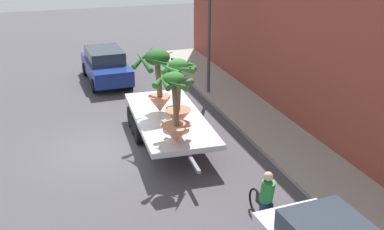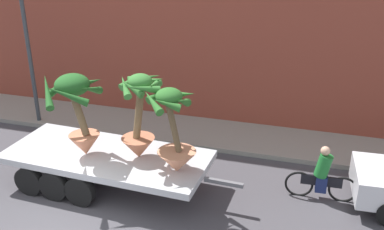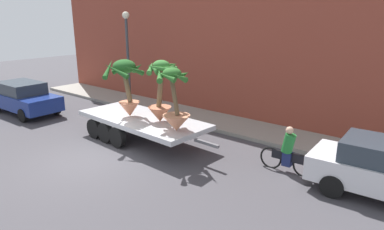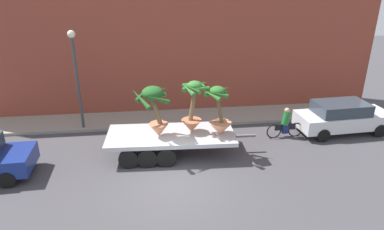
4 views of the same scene
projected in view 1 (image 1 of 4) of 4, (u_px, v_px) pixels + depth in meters
The scene contains 10 objects.
ground_plane at pixel (104, 150), 16.19m from camera, with size 60.00×60.00×0.00m, color #423F44.
sidewalk at pixel (266, 126), 17.92m from camera, with size 24.00×2.20×0.15m, color gray.
building_facade at pixel (317, 6), 16.77m from camera, with size 24.00×1.20×8.91m, color brown.
flatbed_trailer at pixel (167, 119), 16.74m from camera, with size 6.51×2.53×0.98m.
potted_palm_rear at pixel (178, 95), 15.18m from camera, with size 1.23×1.31×2.30m.
potted_palm_middle at pixel (158, 76), 16.45m from camera, with size 1.65×1.68×2.21m.
potted_palm_front at pixel (175, 113), 14.21m from camera, with size 1.31×1.34×2.16m.
cyclist at pixel (267, 202), 11.93m from camera, with size 1.84×0.36×1.54m.
trailing_car at pixel (106, 65), 22.94m from camera, with size 4.35×1.99×1.58m.
street_lamp at pixel (209, 23), 20.20m from camera, with size 0.36×0.36×4.83m.
Camera 1 is at (14.79, -1.67, 7.13)m, focal length 44.53 mm.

